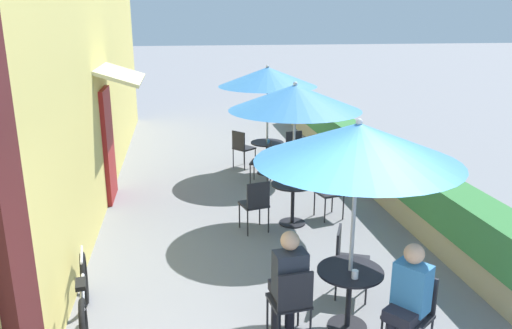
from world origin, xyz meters
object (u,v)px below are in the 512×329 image
object	(u,v)px
patio_table_near	(349,288)
coffee_cup_near	(355,274)
cafe_chair_near_right	(291,299)
patio_umbrella_mid	(295,98)
seated_patron_near_right	(288,279)
cafe_chair_far_left	(295,147)
cafe_chair_near_left	(347,257)
cafe_chair_mid_right	(256,202)
bicycle_leaning	(84,301)
cafe_chair_far_right	(242,146)
cafe_chair_far_back	(264,159)
cafe_chair_near_back	(412,308)
patio_table_mid	(293,196)
cafe_chair_mid_left	(327,188)
patio_umbrella_far	(268,77)
coffee_cup_far	(268,142)
coffee_cup_mid	(292,178)
seated_patron_near_back	(408,298)
patio_table_far	(267,152)
patio_umbrella_near	(358,143)

from	to	relation	value
patio_table_near	coffee_cup_near	xyz separation A→B (m)	(-0.01, -0.17, 0.26)
cafe_chair_near_right	patio_umbrella_mid	size ratio (longest dim) A/B	0.37
seated_patron_near_right	cafe_chair_far_left	distance (m)	6.22
cafe_chair_far_left	cafe_chair_near_left	bearing A→B (deg)	74.80
cafe_chair_mid_right	bicycle_leaning	xyz separation A→B (m)	(-2.27, -2.26, -0.18)
patio_table_near	cafe_chair_near_left	world-z (taller)	cafe_chair_near_left
cafe_chair_far_right	cafe_chair_far_back	xyz separation A→B (m)	(0.31, -1.18, 0.00)
cafe_chair_near_back	patio_table_mid	xyz separation A→B (m)	(-0.43, 3.47, -0.02)
cafe_chair_near_left	cafe_chair_mid_right	bearing A→B (deg)	-135.29
cafe_chair_far_left	cafe_chair_far_back	world-z (taller)	same
patio_table_near	patio_umbrella_mid	distance (m)	3.37
seated_patron_near_right	cafe_chair_mid_left	size ratio (longest dim) A/B	1.44
patio_umbrella_far	bicycle_leaning	bearing A→B (deg)	-119.41
cafe_chair_near_left	patio_umbrella_mid	size ratio (longest dim) A/B	0.37
patio_umbrella_mid	cafe_chair_mid_right	bearing A→B (deg)	-159.88
coffee_cup_near	patio_table_mid	bearing A→B (deg)	88.82
coffee_cup_near	coffee_cup_far	distance (m)	5.83
cafe_chair_mid_right	cafe_chair_mid_left	bearing A→B (deg)	6.24
cafe_chair_near_back	coffee_cup_mid	distance (m)	3.65
seated_patron_near_back	bicycle_leaning	size ratio (longest dim) A/B	0.73
patio_table_near	patio_umbrella_mid	size ratio (longest dim) A/B	0.30
cafe_chair_mid_left	patio_table_far	bearing A→B (deg)	-91.37
patio_umbrella_far	cafe_chair_far_left	world-z (taller)	patio_umbrella_far
cafe_chair_near_right	coffee_cup_mid	world-z (taller)	cafe_chair_near_right
cafe_chair_near_left	seated_patron_near_right	world-z (taller)	seated_patron_near_right
coffee_cup_near	cafe_chair_near_left	bearing A→B (deg)	75.71
seated_patron_near_right	coffee_cup_near	distance (m)	0.70
patio_table_near	cafe_chair_mid_left	bearing A→B (deg)	77.44
cafe_chair_near_left	seated_patron_near_back	size ratio (longest dim) A/B	0.70
coffee_cup_mid	bicycle_leaning	world-z (taller)	coffee_cup_mid
coffee_cup_near	cafe_chair_far_right	xyz separation A→B (m)	(-0.35, 6.47, -0.24)
seated_patron_near_back	cafe_chair_far_back	size ratio (longest dim) A/B	1.44
patio_umbrella_near	patio_table_far	xyz separation A→B (m)	(0.13, 5.80, -1.63)
cafe_chair_far_left	cafe_chair_far_right	xyz separation A→B (m)	(-1.18, 0.32, 0.00)
cafe_chair_near_left	cafe_chair_far_back	bearing A→B (deg)	-153.78
cafe_chair_near_back	cafe_chair_far_right	world-z (taller)	same
seated_patron_near_back	bicycle_leaning	xyz separation A→B (m)	(-3.27, 1.04, -0.35)
patio_table_near	cafe_chair_near_right	xyz separation A→B (m)	(-0.69, -0.16, 0.02)
cafe_chair_near_left	cafe_chair_mid_left	bearing A→B (deg)	-168.45
cafe_chair_near_back	bicycle_leaning	world-z (taller)	cafe_chair_near_back
seated_patron_near_right	coffee_cup_near	size ratio (longest dim) A/B	13.89
cafe_chair_far_left	coffee_cup_far	world-z (taller)	cafe_chair_far_left
cafe_chair_near_right	patio_table_mid	world-z (taller)	cafe_chair_near_right
seated_patron_near_right	coffee_cup_mid	bearing A→B (deg)	69.33
cafe_chair_mid_right	coffee_cup_mid	bearing A→B (deg)	16.30
seated_patron_near_back	cafe_chair_far_left	distance (m)	6.58
coffee_cup_near	patio_umbrella_mid	size ratio (longest dim) A/B	0.04
coffee_cup_near	bicycle_leaning	world-z (taller)	coffee_cup_near
patio_table_near	coffee_cup_far	size ratio (longest dim) A/B	7.99
patio_table_mid	seated_patron_near_right	bearing A→B (deg)	-104.02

